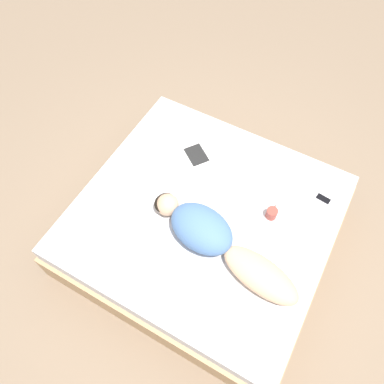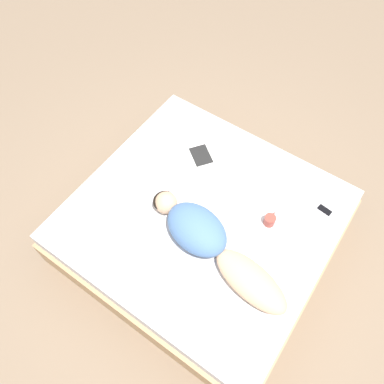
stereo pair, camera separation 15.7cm
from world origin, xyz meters
name	(u,v)px [view 1 (the left image)]	position (x,y,z in m)	size (l,w,h in m)	color
ground_plane	(203,238)	(0.00, 0.00, 0.00)	(12.00, 12.00, 0.00)	#7A6651
bed	(204,226)	(0.00, 0.00, 0.25)	(1.91, 2.02, 0.50)	tan
person	(215,239)	(-0.22, -0.20, 0.60)	(0.50, 1.30, 0.23)	tan
open_magazine	(184,160)	(0.37, 0.40, 0.50)	(0.57, 0.53, 0.01)	white
coffee_mug	(272,213)	(0.22, -0.47, 0.54)	(0.12, 0.09, 0.09)	#993D33
cell_phone	(323,199)	(0.57, -0.78, 0.50)	(0.09, 0.14, 0.01)	silver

